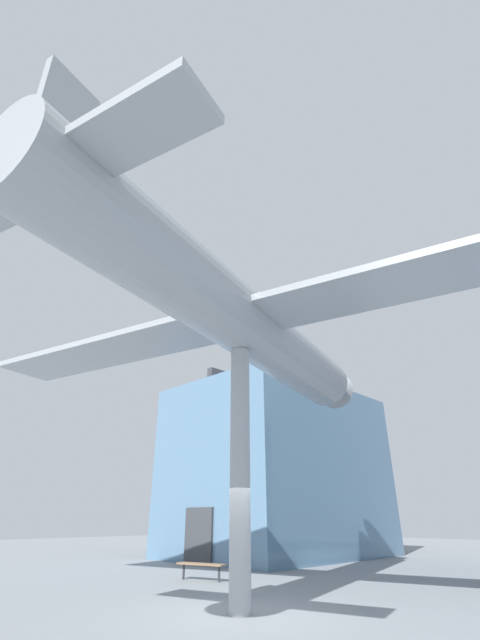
{
  "coord_description": "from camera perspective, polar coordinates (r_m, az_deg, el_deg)",
  "views": [
    {
      "loc": [
        7.59,
        -7.69,
        1.87
      ],
      "look_at": [
        0.0,
        0.0,
        6.87
      ],
      "focal_mm": 24.0,
      "sensor_mm": 36.0,
      "label": 1
    }
  ],
  "objects": [
    {
      "name": "glass_pavilion_left",
      "position": [
        25.52,
        5.17,
        -19.45
      ],
      "size": [
        8.02,
        11.43,
        9.05
      ],
      "color": "slate",
      "rests_on": "ground_plane"
    },
    {
      "name": "ground_plane",
      "position": [
        10.96,
        -0.0,
        -34.68
      ],
      "size": [
        80.0,
        80.0,
        0.0
      ],
      "primitive_type": "plane",
      "color": "gray"
    },
    {
      "name": "plaza_bench",
      "position": [
        16.33,
        -5.2,
        -29.8
      ],
      "size": [
        1.78,
        0.86,
        0.5
      ],
      "rotation": [
        0.0,
        0.0,
        0.27
      ],
      "color": "#846647",
      "rests_on": "ground_plane"
    },
    {
      "name": "suspended_airplane",
      "position": [
        12.11,
        0.58,
        -0.37
      ],
      "size": [
        18.74,
        15.76,
        3.3
      ],
      "rotation": [
        0.0,
        0.0,
        0.26
      ],
      "color": "#93999E",
      "rests_on": "support_pylon_central"
    },
    {
      "name": "visitor_person",
      "position": [
        13.54,
        0.31,
        -28.7
      ],
      "size": [
        0.25,
        0.41,
        1.68
      ],
      "rotation": [
        0.0,
        0.0,
        4.64
      ],
      "color": "#2D3D56",
      "rests_on": "ground_plane"
    },
    {
      "name": "support_pylon_central",
      "position": [
        10.86,
        -0.0,
        -18.98
      ],
      "size": [
        0.49,
        0.49,
        5.96
      ],
      "color": "#999EA3",
      "rests_on": "ground_plane"
    }
  ]
}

